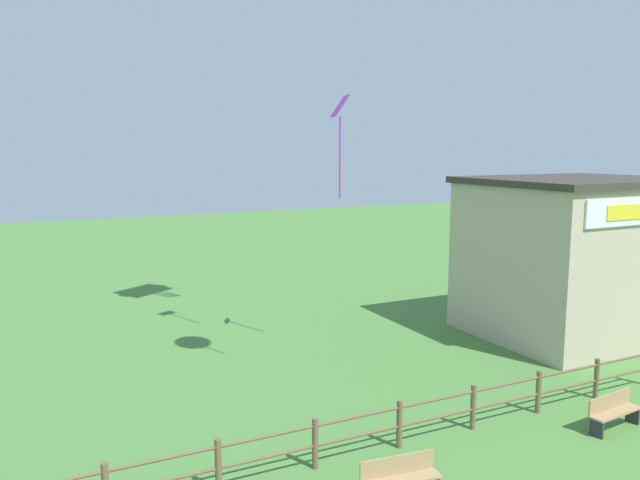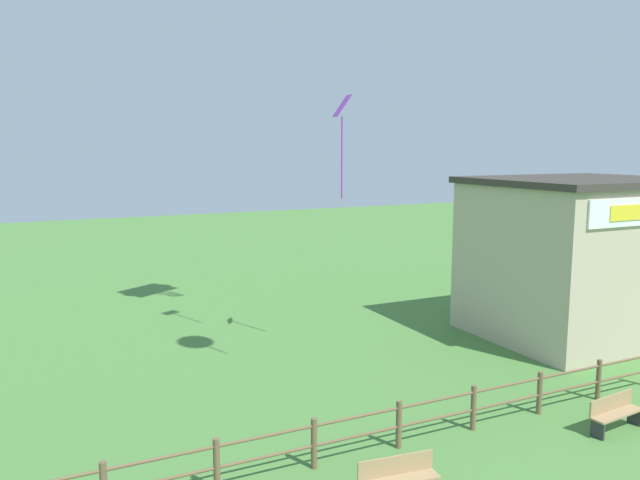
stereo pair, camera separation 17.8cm
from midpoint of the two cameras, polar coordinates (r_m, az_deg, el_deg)
wooden_fence at (r=14.86m, az=3.20°, el=-16.96°), size 19.99×0.14×1.16m
seaside_building at (r=25.35m, az=22.05°, el=-1.37°), size 7.43×6.22×5.93m
park_bench_near_fence at (r=13.49m, az=6.93°, el=-20.69°), size 1.69×0.59×0.88m
park_bench_by_building at (r=17.83m, az=24.98°, el=-13.94°), size 1.69×0.56×0.88m
kite_purple_streamer at (r=20.68m, az=1.60°, el=10.36°), size 0.60×0.69×3.37m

